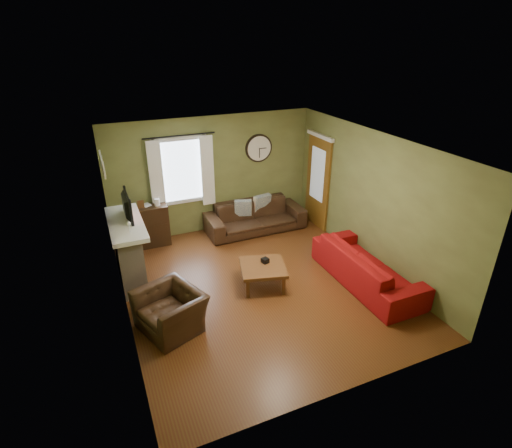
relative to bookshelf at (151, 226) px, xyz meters
name	(u,v)px	position (x,y,z in m)	size (l,w,h in m)	color
floor	(260,285)	(1.51, -2.32, -0.45)	(4.60, 5.20, 0.00)	#562C13
ceiling	(260,145)	(1.51, -2.32, 2.15)	(4.60, 5.20, 0.00)	white
wall_left	(118,248)	(-0.79, -2.32, 0.85)	(0.00, 5.20, 2.60)	olive
wall_right	(371,201)	(3.81, -2.32, 0.85)	(0.00, 5.20, 2.60)	olive
wall_back	(213,175)	(1.51, 0.28, 0.85)	(4.60, 0.00, 2.60)	olive
wall_front	(352,311)	(1.51, -4.92, 0.85)	(4.60, 0.00, 2.60)	olive
fireplace	(128,253)	(-0.59, -1.17, 0.10)	(0.40, 1.40, 1.10)	#B5A091
firebox	(141,263)	(-0.40, -1.17, -0.15)	(0.04, 0.60, 0.55)	black
mantel	(126,224)	(-0.56, -1.17, 0.69)	(0.58, 1.60, 0.08)	white
tv	(124,209)	(-0.54, -1.02, 0.91)	(0.60, 0.08, 0.35)	black
tv_screen	(128,205)	(-0.46, -1.02, 0.96)	(0.02, 0.62, 0.36)	#994C3F
medallion_left	(104,170)	(-0.77, -1.52, 1.80)	(0.28, 0.28, 0.03)	white
medallion_mid	(102,164)	(-0.77, -1.17, 1.80)	(0.28, 0.28, 0.03)	white
medallion_right	(101,158)	(-0.77, -0.82, 1.80)	(0.28, 0.28, 0.03)	white
window_pane	(181,171)	(0.81, 0.26, 1.05)	(1.00, 0.02, 1.30)	silver
curtain_rod	(179,136)	(0.81, 0.16, 1.82)	(0.03, 0.03, 1.50)	black
curtain_left	(156,178)	(0.26, 0.16, 1.00)	(0.28, 0.04, 1.55)	white
curtain_right	(208,171)	(1.36, 0.16, 1.00)	(0.28, 0.04, 1.55)	white
wall_clock	(259,148)	(2.61, 0.23, 1.35)	(0.64, 0.06, 0.64)	white
door	(318,183)	(3.78, -0.47, 0.60)	(0.05, 0.90, 2.10)	brown
bookshelf	(151,226)	(0.00, 0.00, 0.00)	(0.76, 0.32, 0.90)	black
book	(143,204)	(-0.09, 0.07, 0.51)	(0.16, 0.21, 0.02)	brown
sofa_brown	(255,217)	(2.34, -0.18, -0.12)	(2.26, 0.88, 0.66)	#311E12
pillow_left	(262,203)	(2.58, 0.00, 0.10)	(0.42, 0.13, 0.42)	#8F9A9B
pillow_right	(243,208)	(2.08, -0.07, 0.10)	(0.39, 0.12, 0.39)	#8F9A9B
sofa_red	(367,266)	(3.33, -2.99, -0.11)	(2.33, 0.91, 0.68)	maroon
armchair	(171,310)	(-0.20, -2.81, -0.13)	(0.97, 0.85, 0.63)	#311E12
coffee_table	(263,276)	(1.56, -2.34, -0.24)	(0.78, 0.78, 0.42)	brown
tissue_box	(265,263)	(1.64, -2.25, -0.05)	(0.12, 0.12, 0.09)	black
wine_glass_a	(129,228)	(-0.54, -1.67, 0.83)	(0.07, 0.07, 0.20)	white
wine_glass_b	(129,228)	(-0.54, -1.67, 0.83)	(0.07, 0.07, 0.21)	white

